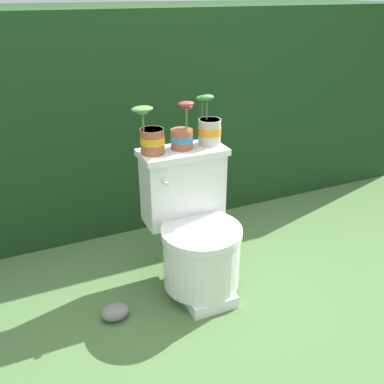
% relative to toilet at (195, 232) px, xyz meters
% --- Properties ---
extents(ground_plane, '(12.00, 12.00, 0.00)m').
position_rel_toilet_xyz_m(ground_plane, '(-0.04, -0.04, -0.30)').
color(ground_plane, '#4C703D').
extents(hedge_backdrop, '(4.00, 1.03, 1.26)m').
position_rel_toilet_xyz_m(hedge_backdrop, '(-0.04, 1.14, 0.33)').
color(hedge_backdrop, '#193819').
rests_on(hedge_backdrop, ground).
extents(toilet, '(0.41, 0.50, 0.67)m').
position_rel_toilet_xyz_m(toilet, '(0.00, 0.00, 0.00)').
color(toilet, white).
rests_on(toilet, ground).
extents(potted_plant_left, '(0.14, 0.11, 0.22)m').
position_rel_toilet_xyz_m(potted_plant_left, '(-0.15, 0.14, 0.45)').
color(potted_plant_left, '#9E5638').
rests_on(potted_plant_left, toilet).
extents(potted_plant_midleft, '(0.12, 0.11, 0.22)m').
position_rel_toilet_xyz_m(potted_plant_midleft, '(0.00, 0.15, 0.44)').
color(potted_plant_midleft, '#9E5638').
rests_on(potted_plant_midleft, toilet).
extents(potted_plant_middle, '(0.11, 0.12, 0.24)m').
position_rel_toilet_xyz_m(potted_plant_middle, '(0.15, 0.15, 0.45)').
color(potted_plant_middle, beige).
rests_on(potted_plant_middle, toilet).
extents(garden_stone, '(0.13, 0.10, 0.07)m').
position_rel_toilet_xyz_m(garden_stone, '(-0.43, -0.09, -0.27)').
color(garden_stone, gray).
rests_on(garden_stone, ground).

